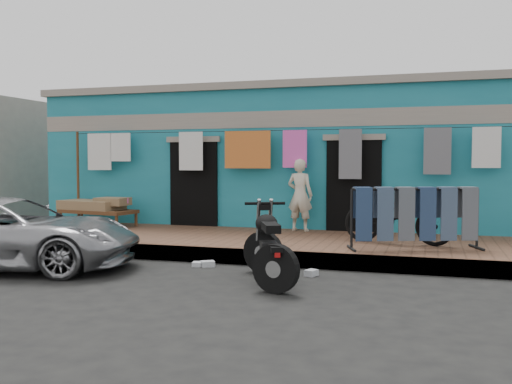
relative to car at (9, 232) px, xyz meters
name	(u,v)px	position (x,y,z in m)	size (l,w,h in m)	color
ground	(212,285)	(3.42, -0.15, -0.57)	(80.00, 80.00, 0.00)	black
sidewalk	(272,245)	(3.42, 2.85, -0.45)	(28.00, 3.00, 0.25)	brown
curb	(248,257)	(3.42, 1.40, -0.45)	(28.00, 0.10, 0.25)	gray
building	(315,161)	(3.42, 6.84, 1.12)	(12.20, 5.20, 3.36)	#1B7285
clothesline	(270,155)	(3.03, 4.10, 1.23)	(10.06, 0.06, 2.10)	brown
car	(9,232)	(0.00, 0.00, 0.00)	(1.84, 4.05, 1.14)	#A5A5A9
seated_person	(300,195)	(3.68, 4.05, 0.41)	(0.53, 0.35, 1.47)	beige
bicycle	(398,209)	(5.68, 2.79, 0.28)	(0.66, 1.86, 1.21)	black
motorcycle	(269,243)	(4.11, 0.22, -0.03)	(1.19, 1.75, 1.07)	black
charpoy	(98,212)	(-0.78, 3.67, -0.02)	(1.90, 1.13, 0.60)	brown
jeans_rack	(415,217)	(5.98, 2.22, 0.20)	(2.17, 1.14, 1.03)	black
litter_a	(208,264)	(2.87, 1.05, -0.52)	(0.20, 0.16, 0.09)	silver
litter_b	(311,273)	(4.58, 0.81, -0.52)	(0.18, 0.14, 0.09)	silver
litter_c	(197,264)	(2.70, 1.04, -0.53)	(0.18, 0.14, 0.07)	silver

